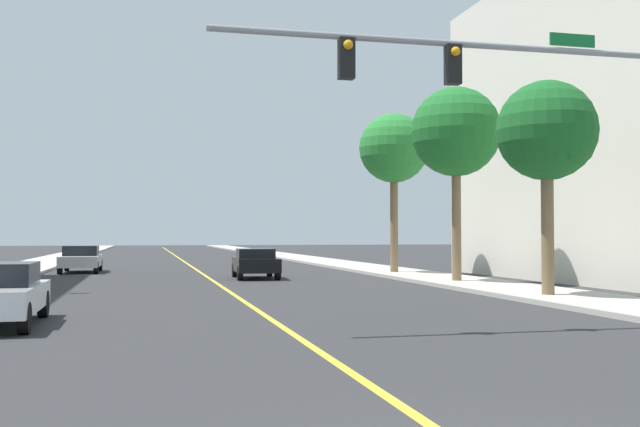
# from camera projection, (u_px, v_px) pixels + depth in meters

# --- Properties ---
(ground) EXTENTS (192.00, 192.00, 0.00)m
(ground) POSITION_uv_depth(u_px,v_px,m) (191.00, 266.00, 46.52)
(ground) COLOR #2D2D30
(sidewalk_left) EXTENTS (3.45, 168.00, 0.15)m
(sidewalk_left) POSITION_uv_depth(u_px,v_px,m) (30.00, 266.00, 44.30)
(sidewalk_left) COLOR beige
(sidewalk_left) RESTS_ON ground
(sidewalk_right) EXTENTS (3.45, 168.00, 0.15)m
(sidewalk_right) POSITION_uv_depth(u_px,v_px,m) (338.00, 264.00, 48.75)
(sidewalk_right) COLOR #B2ADA3
(sidewalk_right) RESTS_ON ground
(lane_marking_center) EXTENTS (0.16, 144.00, 0.01)m
(lane_marking_center) POSITION_uv_depth(u_px,v_px,m) (191.00, 266.00, 46.52)
(lane_marking_center) COLOR yellow
(lane_marking_center) RESTS_ON ground
(traffic_signal_mast) EXTENTS (10.10, 0.36, 6.35)m
(traffic_signal_mast) POSITION_uv_depth(u_px,v_px,m) (528.00, 104.00, 15.93)
(traffic_signal_mast) COLOR gray
(traffic_signal_mast) RESTS_ON sidewalk_right
(palm_near) EXTENTS (3.09, 3.09, 6.58)m
(palm_near) POSITION_uv_depth(u_px,v_px,m) (547.00, 133.00, 22.68)
(palm_near) COLOR brown
(palm_near) RESTS_ON sidewalk_right
(palm_mid) EXTENTS (3.61, 3.61, 7.79)m
(palm_mid) POSITION_uv_depth(u_px,v_px,m) (456.00, 133.00, 29.66)
(palm_mid) COLOR brown
(palm_mid) RESTS_ON sidewalk_right
(palm_far) EXTENTS (3.45, 3.45, 7.86)m
(palm_far) POSITION_uv_depth(u_px,v_px,m) (394.00, 150.00, 36.54)
(palm_far) COLOR brown
(palm_far) RESTS_ON sidewalk_right
(car_silver) EXTENTS (1.97, 4.54, 1.41)m
(car_silver) POSITION_uv_depth(u_px,v_px,m) (81.00, 258.00, 38.77)
(car_silver) COLOR #BCBCC1
(car_silver) RESTS_ON ground
(car_black) EXTENTS (1.98, 3.92, 1.35)m
(car_black) POSITION_uv_depth(u_px,v_px,m) (255.00, 263.00, 33.31)
(car_black) COLOR black
(car_black) RESTS_ON ground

